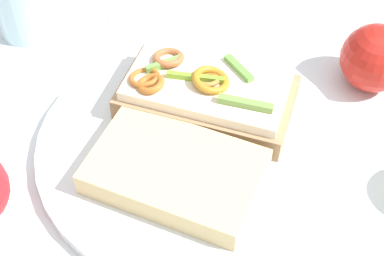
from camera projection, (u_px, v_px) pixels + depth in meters
The scene contains 5 objects.
ground_plane at pixel (192, 149), 0.58m from camera, with size 2.00×2.00×0.00m, color silver.
plate at pixel (192, 145), 0.58m from camera, with size 0.32×0.32×0.01m, color white.
sandwich at pixel (206, 93), 0.59m from camera, with size 0.19×0.20×0.05m.
bread_slice_side at pixel (175, 171), 0.53m from camera, with size 0.16×0.10×0.03m, color beige.
apple_0 at pixel (375, 58), 0.62m from camera, with size 0.08×0.08×0.08m, color red.
Camera 1 is at (-0.19, -0.32, 0.46)m, focal length 53.21 mm.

